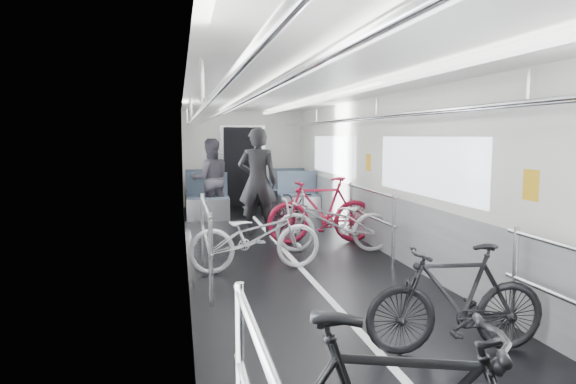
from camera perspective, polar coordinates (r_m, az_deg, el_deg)
name	(u,v)px	position (r m, az deg, el deg)	size (l,w,h in m)	color
car_shell	(284,179)	(7.95, -0.48, 1.50)	(3.02, 14.01, 2.41)	black
bike_left_far	(256,236)	(6.81, -3.62, -4.93)	(0.62, 1.77, 0.93)	silver
bike_right_near	(456,299)	(4.51, 18.18, -11.21)	(0.43, 1.52, 0.91)	black
bike_right_mid	(334,222)	(7.92, 5.11, -3.31)	(0.63, 1.79, 0.94)	#9D9DA1
bike_right_far	(322,210)	(8.54, 3.77, -2.06)	(0.52, 1.84, 1.11)	maroon
bike_aisle	(290,213)	(9.29, 0.18, -2.34)	(0.53, 1.51, 0.79)	black
person_standing	(258,182)	(9.22, -3.39, 1.16)	(0.71, 0.46, 1.94)	black
person_seated	(210,179)	(11.05, -8.61, 1.41)	(0.84, 0.66, 1.73)	#2B272E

